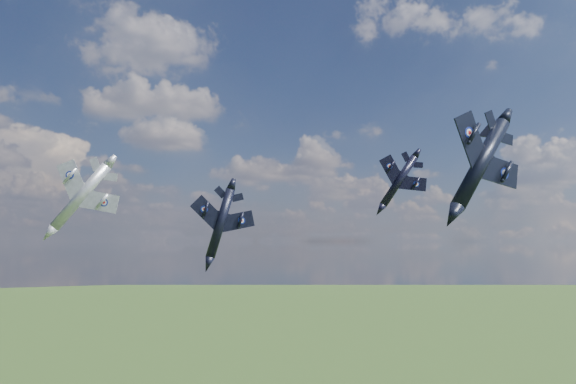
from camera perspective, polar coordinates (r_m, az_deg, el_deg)
name	(u,v)px	position (r m, az deg, el deg)	size (l,w,h in m)	color
jet_lead_navy	(220,223)	(74.54, -6.88, -3.14)	(9.22, 12.86, 2.66)	black
jet_right_navy	(481,163)	(58.49, 19.00, 2.77)	(10.94, 15.26, 3.16)	black
jet_high_navy	(399,181)	(93.86, 11.21, 1.12)	(9.46, 13.19, 2.73)	black
jet_left_silver	(81,196)	(81.73, -20.29, -0.40)	(10.77, 15.01, 3.11)	gray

